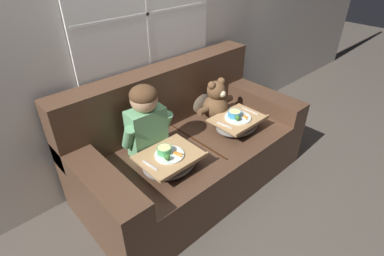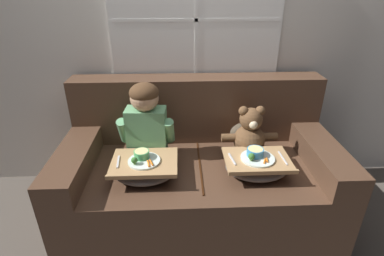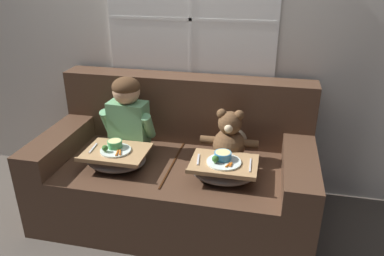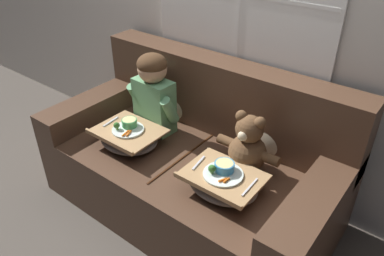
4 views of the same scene
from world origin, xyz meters
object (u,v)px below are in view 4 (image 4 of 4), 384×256
at_px(child_figure, 153,90).
at_px(lap_tray_child, 129,137).
at_px(teddy_bear, 247,147).
at_px(lap_tray_teddy, 223,182).
at_px(throw_pillow_behind_teddy, 265,133).
at_px(couch, 195,164).
at_px(throw_pillow_behind_child, 175,99).

height_order(child_figure, lap_tray_child, child_figure).
bearing_deg(teddy_bear, lap_tray_teddy, -90.17).
height_order(throw_pillow_behind_teddy, child_figure, child_figure).
bearing_deg(child_figure, couch, -4.34).
bearing_deg(throw_pillow_behind_child, lap_tray_child, -90.11).
relative_size(child_figure, lap_tray_teddy, 1.30).
bearing_deg(child_figure, teddy_bear, -0.33).
bearing_deg(couch, child_figure, 175.66).
relative_size(couch, teddy_bear, 4.69).
bearing_deg(throw_pillow_behind_teddy, lap_tray_child, -147.56).
height_order(throw_pillow_behind_teddy, lap_tray_teddy, throw_pillow_behind_teddy).
bearing_deg(lap_tray_teddy, lap_tray_child, -179.99).
height_order(teddy_bear, lap_tray_teddy, teddy_bear).
distance_m(throw_pillow_behind_child, lap_tray_teddy, 0.90).
height_order(child_figure, lap_tray_teddy, child_figure).
xyz_separation_m(child_figure, teddy_bear, (0.75, -0.00, -0.15)).
height_order(throw_pillow_behind_child, child_figure, child_figure).
height_order(couch, lap_tray_teddy, couch).
xyz_separation_m(throw_pillow_behind_child, teddy_bear, (0.75, -0.22, 0.01)).
xyz_separation_m(throw_pillow_behind_child, child_figure, (-0.00, -0.22, 0.16)).
distance_m(throw_pillow_behind_teddy, lap_tray_child, 0.90).
bearing_deg(teddy_bear, child_figure, 179.67).
height_order(throw_pillow_behind_child, teddy_bear, teddy_bear).
bearing_deg(lap_tray_teddy, child_figure, 160.84).
relative_size(teddy_bear, lap_tray_teddy, 0.95).
bearing_deg(lap_tray_child, throw_pillow_behind_child, 89.89).
bearing_deg(teddy_bear, throw_pillow_behind_teddy, 90.00).
distance_m(child_figure, lap_tray_child, 0.36).
relative_size(child_figure, lap_tray_child, 1.31).
xyz_separation_m(throw_pillow_behind_teddy, lap_tray_child, (-0.76, -0.48, -0.09)).
relative_size(couch, lap_tray_child, 4.47).
distance_m(couch, teddy_bear, 0.48).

